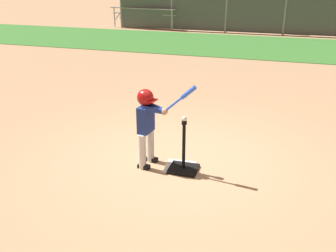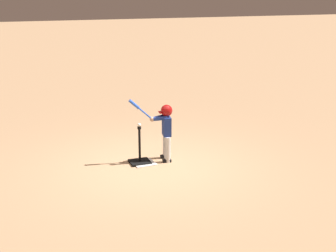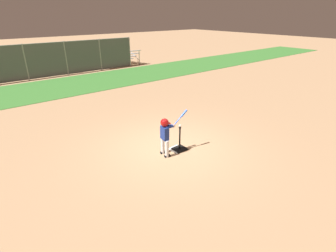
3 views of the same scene
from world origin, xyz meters
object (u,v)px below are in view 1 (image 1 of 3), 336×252
(bleachers_left_center, at_px, (258,18))
(baseball, at_px, (184,119))
(batter_child, at_px, (148,118))
(bleachers_right_center, at_px, (149,17))
(batting_tee, at_px, (184,163))

(bleachers_left_center, bearing_deg, baseball, -89.65)
(batter_child, height_order, bleachers_left_center, batter_child)
(bleachers_right_center, bearing_deg, batter_child, -70.99)
(baseball, relative_size, bleachers_right_center, 0.02)
(batting_tee, xyz_separation_m, bleachers_left_center, (-0.09, 14.39, 0.38))
(batting_tee, distance_m, bleachers_right_center, 14.71)
(batting_tee, bearing_deg, baseball, -63.43)
(bleachers_left_center, bearing_deg, batter_child, -91.86)
(baseball, bearing_deg, bleachers_left_center, 90.35)
(bleachers_left_center, bearing_deg, bleachers_right_center, -172.62)
(batting_tee, bearing_deg, batter_child, 178.58)
(batting_tee, xyz_separation_m, baseball, (0.00, -0.00, 0.71))
(baseball, xyz_separation_m, bleachers_left_center, (-0.09, 14.39, -0.32))
(batting_tee, height_order, bleachers_right_center, bleachers_right_center)
(batter_child, relative_size, bleachers_right_center, 0.40)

